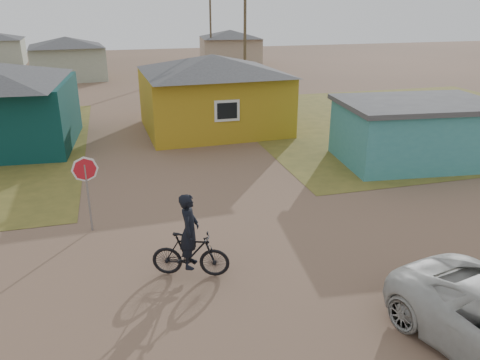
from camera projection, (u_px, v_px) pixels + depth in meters
name	position (u px, v px, depth m)	size (l,w,h in m)	color
ground	(235.00, 272.00, 11.82)	(120.00, 120.00, 0.00)	brown
grass_ne	(412.00, 120.00, 26.98)	(20.00, 18.00, 0.00)	olive
house_yellow	(213.00, 92.00, 24.32)	(7.72, 6.76, 3.90)	#AD871A
shed_turquoise	(415.00, 132.00, 19.55)	(6.71, 4.93, 2.60)	teal
house_pale_west	(68.00, 58.00, 40.29)	(7.04, 6.15, 3.60)	#A1A890
house_beige_east	(230.00, 47.00, 49.64)	(6.95, 6.05, 3.60)	tan
utility_pole_near	(245.00, 37.00, 31.75)	(1.40, 0.20, 8.00)	brown
utility_pole_far	(211.00, 26.00, 46.40)	(1.40, 0.20, 8.00)	brown
stop_sign	(86.00, 177.00, 13.38)	(0.74, 0.22, 2.32)	gray
cyclist	(190.00, 247.00, 11.43)	(2.01, 1.17, 2.19)	black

